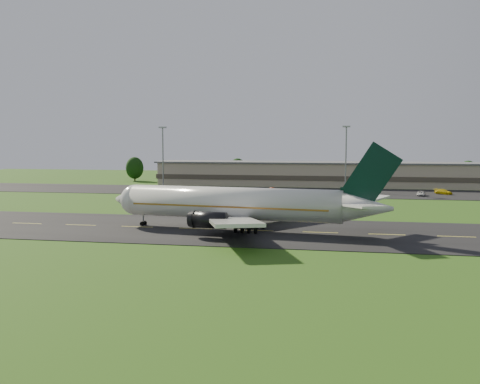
% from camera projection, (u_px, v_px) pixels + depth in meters
% --- Properties ---
extents(ground, '(360.00, 360.00, 0.00)m').
position_uv_depth(ground, '(320.00, 233.00, 91.05)').
color(ground, '#234812').
rests_on(ground, ground).
extents(taxiway, '(220.00, 30.00, 0.10)m').
position_uv_depth(taxiway, '(320.00, 233.00, 91.05)').
color(taxiway, black).
rests_on(taxiway, ground).
extents(apron, '(260.00, 30.00, 0.10)m').
position_uv_depth(apron, '(329.00, 193.00, 161.51)').
color(apron, black).
rests_on(apron, ground).
extents(airliner, '(51.22, 41.91, 15.57)m').
position_uv_depth(airliner, '(238.00, 204.00, 93.11)').
color(airliner, silver).
rests_on(airliner, ground).
extents(terminal, '(145.00, 16.00, 8.40)m').
position_uv_depth(terminal, '(349.00, 175.00, 183.64)').
color(terminal, tan).
rests_on(terminal, ground).
extents(light_mast_west, '(2.40, 1.20, 20.35)m').
position_uv_depth(light_mast_west, '(163.00, 150.00, 178.13)').
color(light_mast_west, gray).
rests_on(light_mast_west, ground).
extents(light_mast_centre, '(2.40, 1.20, 20.35)m').
position_uv_depth(light_mast_centre, '(346.00, 150.00, 167.22)').
color(light_mast_centre, gray).
rests_on(light_mast_centre, ground).
extents(tree_line, '(197.78, 10.00, 10.85)m').
position_uv_depth(tree_line, '(432.00, 171.00, 187.98)').
color(tree_line, black).
rests_on(tree_line, ground).
extents(service_vehicle_a, '(2.07, 3.79, 1.22)m').
position_uv_depth(service_vehicle_a, '(271.00, 190.00, 163.96)').
color(service_vehicle_a, '#DDBC0D').
rests_on(service_vehicle_a, apron).
extents(service_vehicle_b, '(4.18, 1.96, 1.33)m').
position_uv_depth(service_vehicle_b, '(273.00, 190.00, 162.74)').
color(service_vehicle_b, '#A7250B').
rests_on(service_vehicle_b, apron).
extents(service_vehicle_c, '(3.03, 4.94, 1.28)m').
position_uv_depth(service_vehicle_c, '(421.00, 194.00, 151.74)').
color(service_vehicle_c, silver).
rests_on(service_vehicle_c, apron).
extents(service_vehicle_d, '(5.34, 4.88, 1.50)m').
position_uv_depth(service_vehicle_d, '(444.00, 192.00, 155.85)').
color(service_vehicle_d, yellow).
rests_on(service_vehicle_d, apron).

